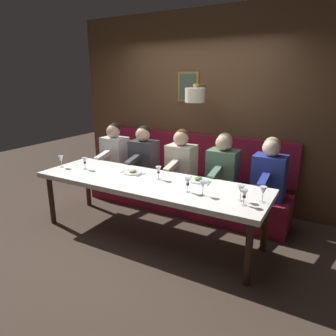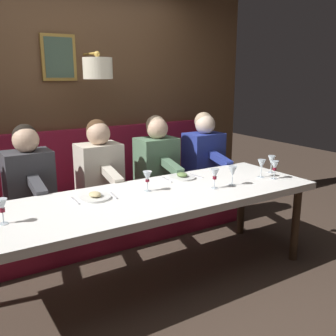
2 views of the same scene
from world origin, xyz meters
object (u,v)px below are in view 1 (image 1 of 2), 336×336
(diner_farthest, at_px, (115,149))
(wine_glass_0, at_px, (244,194))
(wine_glass_2, at_px, (203,185))
(wine_glass_3, at_px, (61,159))
(wine_glass_6, at_px, (263,191))
(dining_table, at_px, (148,185))
(wine_glass_4, at_px, (188,182))
(diner_nearest, at_px, (269,171))
(wine_glass_7, at_px, (241,190))
(diner_near, at_px, (223,164))
(wine_glass_5, at_px, (85,161))
(diner_middle, at_px, (181,158))
(diner_far, at_px, (144,153))
(wine_glass_1, at_px, (158,170))

(diner_farthest, distance_m, wine_glass_0, 2.66)
(wine_glass_2, relative_size, wine_glass_3, 1.00)
(wine_glass_6, bearing_deg, dining_table, 89.70)
(wine_glass_4, relative_size, wine_glass_6, 1.00)
(diner_nearest, height_order, wine_glass_6, diner_nearest)
(dining_table, bearing_deg, wine_glass_2, -99.62)
(diner_nearest, height_order, wine_glass_7, diner_nearest)
(diner_near, xyz_separation_m, wine_glass_4, (-1.00, 0.04, 0.04))
(wine_glass_5, bearing_deg, diner_near, -61.25)
(wine_glass_3, relative_size, wine_glass_7, 1.00)
(diner_near, height_order, wine_glass_2, diner_near)
(diner_middle, distance_m, wine_glass_0, 1.62)
(diner_nearest, height_order, diner_farthest, same)
(diner_middle, distance_m, wine_glass_3, 1.68)
(diner_nearest, relative_size, wine_glass_3, 4.82)
(diner_near, relative_size, wine_glass_0, 4.82)
(wine_glass_0, relative_size, wine_glass_2, 1.00)
(diner_farthest, xyz_separation_m, wine_glass_4, (-1.00, -1.81, 0.04))
(wine_glass_4, xyz_separation_m, wine_glass_5, (0.10, 1.60, -0.00))
(diner_near, distance_m, diner_far, 1.28)
(diner_farthest, relative_size, wine_glass_3, 4.82)
(wine_glass_0, xyz_separation_m, wine_glass_2, (0.05, 0.45, 0.00))
(diner_near, bearing_deg, wine_glass_0, -150.92)
(diner_middle, bearing_deg, diner_far, 90.00)
(diner_near, relative_size, diner_far, 1.00)
(wine_glass_2, xyz_separation_m, wine_glass_7, (0.05, -0.39, 0.00))
(diner_nearest, distance_m, wine_glass_6, 0.90)
(wine_glass_3, bearing_deg, diner_farthest, -8.04)
(wine_glass_0, bearing_deg, dining_table, 81.82)
(diner_nearest, bearing_deg, wine_glass_3, 110.79)
(dining_table, relative_size, wine_glass_3, 17.67)
(diner_far, xyz_separation_m, wine_glass_5, (-0.90, 0.36, 0.04))
(diner_middle, distance_m, diner_far, 0.65)
(diner_far, bearing_deg, wine_glass_5, 158.42)
(wine_glass_5, bearing_deg, dining_table, -88.99)
(diner_far, bearing_deg, wine_glass_6, -113.84)
(diner_middle, height_order, wine_glass_2, diner_middle)
(dining_table, relative_size, diner_nearest, 3.66)
(dining_table, height_order, wine_glass_0, wine_glass_0)
(diner_far, relative_size, wine_glass_7, 4.82)
(wine_glass_6, bearing_deg, diner_farthest, 71.00)
(wine_glass_1, bearing_deg, diner_middle, 6.77)
(diner_far, bearing_deg, diner_nearest, -90.00)
(diner_near, distance_m, diner_farthest, 1.85)
(wine_glass_6, bearing_deg, diner_nearest, 7.52)
(wine_glass_0, relative_size, wine_glass_6, 1.00)
(wine_glass_7, bearing_deg, wine_glass_0, -147.70)
(wine_glass_2, bearing_deg, diner_nearest, -25.02)
(wine_glass_0, height_order, wine_glass_1, same)
(diner_middle, relative_size, wine_glass_4, 4.82)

